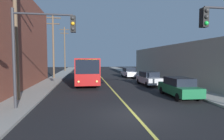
# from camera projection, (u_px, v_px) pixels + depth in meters

# --- Properties ---
(ground_plane) EXTENTS (120.00, 120.00, 0.00)m
(ground_plane) POSITION_uv_depth(u_px,v_px,m) (135.00, 115.00, 9.97)
(ground_plane) COLOR black
(sidewalk_left) EXTENTS (2.50, 90.00, 0.15)m
(sidewalk_left) POSITION_uv_depth(u_px,v_px,m) (42.00, 88.00, 18.73)
(sidewalk_left) COLOR gray
(sidewalk_left) RESTS_ON ground
(sidewalk_right) EXTENTS (2.50, 90.00, 0.15)m
(sidewalk_right) POSITION_uv_depth(u_px,v_px,m) (171.00, 85.00, 20.92)
(sidewalk_right) COLOR gray
(sidewalk_right) RESTS_ON ground
(lane_stripe_center) EXTENTS (0.16, 60.00, 0.01)m
(lane_stripe_center) POSITION_uv_depth(u_px,v_px,m) (105.00, 81.00, 24.76)
(lane_stripe_center) COLOR #D8CC4C
(lane_stripe_center) RESTS_ON ground
(building_right_warehouse) EXTENTS (12.00, 27.96, 5.00)m
(building_right_warehouse) POSITION_uv_depth(u_px,v_px,m) (202.00, 63.00, 26.28)
(building_right_warehouse) COLOR gray
(building_right_warehouse) RESTS_ON ground
(city_bus) EXTENTS (2.72, 12.19, 3.20)m
(city_bus) POSITION_uv_depth(u_px,v_px,m) (88.00, 69.00, 23.35)
(city_bus) COLOR maroon
(city_bus) RESTS_ON ground
(parked_car_green) EXTENTS (1.93, 4.45, 1.62)m
(parked_car_green) POSITION_uv_depth(u_px,v_px,m) (179.00, 87.00, 14.55)
(parked_car_green) COLOR #196038
(parked_car_green) RESTS_ON ground
(parked_car_silver) EXTENTS (1.87, 4.43, 1.62)m
(parked_car_silver) POSITION_uv_depth(u_px,v_px,m) (149.00, 78.00, 21.06)
(parked_car_silver) COLOR #B7B7BC
(parked_car_silver) RESTS_ON ground
(parked_car_white) EXTENTS (1.92, 4.45, 1.62)m
(parked_car_white) POSITION_uv_depth(u_px,v_px,m) (129.00, 72.00, 29.94)
(parked_car_white) COLOR silver
(parked_car_white) RESTS_ON ground
(utility_pole_near) EXTENTS (2.40, 0.28, 9.83)m
(utility_pole_near) POSITION_uv_depth(u_px,v_px,m) (16.00, 25.00, 12.67)
(utility_pole_near) COLOR brown
(utility_pole_near) RESTS_ON sidewalk_left
(utility_pole_mid) EXTENTS (2.40, 0.28, 9.91)m
(utility_pole_mid) POSITION_uv_depth(u_px,v_px,m) (53.00, 43.00, 27.63)
(utility_pole_mid) COLOR brown
(utility_pole_mid) RESTS_ON sidewalk_left
(utility_pole_far) EXTENTS (2.40, 0.28, 10.73)m
(utility_pole_far) POSITION_uv_depth(u_px,v_px,m) (65.00, 47.00, 43.65)
(utility_pole_far) COLOR brown
(utility_pole_far) RESTS_ON sidewalk_left
(traffic_signal_left_corner) EXTENTS (3.75, 0.48, 6.00)m
(traffic_signal_left_corner) POSITION_uv_depth(u_px,v_px,m) (40.00, 40.00, 10.77)
(traffic_signal_left_corner) COLOR #2D2D33
(traffic_signal_left_corner) RESTS_ON sidewalk_left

